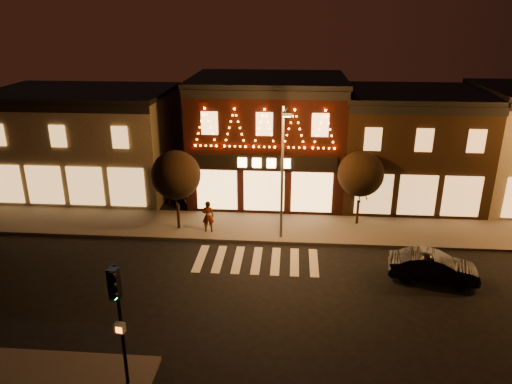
# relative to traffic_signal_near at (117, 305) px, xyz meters

# --- Properties ---
(ground) EXTENTS (120.00, 120.00, 0.00)m
(ground) POSITION_rel_traffic_signal_near_xyz_m (3.78, 5.60, -3.47)
(ground) COLOR black
(ground) RESTS_ON ground
(sidewalk_far) EXTENTS (44.00, 4.00, 0.15)m
(sidewalk_far) POSITION_rel_traffic_signal_near_xyz_m (5.78, 13.60, -3.40)
(sidewalk_far) COLOR #47423D
(sidewalk_far) RESTS_ON ground
(building_left) EXTENTS (12.20, 8.28, 7.30)m
(building_left) POSITION_rel_traffic_signal_near_xyz_m (-9.22, 19.59, 0.19)
(building_left) COLOR #675E49
(building_left) RESTS_ON ground
(building_pulp) EXTENTS (10.20, 8.34, 8.30)m
(building_pulp) POSITION_rel_traffic_signal_near_xyz_m (3.78, 19.57, 0.69)
(building_pulp) COLOR black
(building_pulp) RESTS_ON ground
(building_right_a) EXTENTS (9.20, 8.28, 7.50)m
(building_right_a) POSITION_rel_traffic_signal_near_xyz_m (13.28, 19.59, 0.29)
(building_right_a) COLOR #382513
(building_right_a) RESTS_ON ground
(traffic_signal_near) EXTENTS (0.36, 0.49, 4.71)m
(traffic_signal_near) POSITION_rel_traffic_signal_near_xyz_m (0.00, 0.00, 0.00)
(traffic_signal_near) COLOR black
(traffic_signal_near) RESTS_ON sidewalk_near
(streetlamp_mid) EXTENTS (0.53, 1.74, 7.58)m
(streetlamp_mid) POSITION_rel_traffic_signal_near_xyz_m (5.01, 12.04, 1.13)
(streetlamp_mid) COLOR #59595E
(streetlamp_mid) RESTS_ON sidewalk_far
(tree_left) EXTENTS (2.85, 2.85, 4.77)m
(tree_left) POSITION_rel_traffic_signal_near_xyz_m (-1.16, 13.01, 0.02)
(tree_left) COLOR black
(tree_left) RESTS_ON sidewalk_far
(tree_right) EXTENTS (2.72, 2.72, 4.55)m
(tree_right) POSITION_rel_traffic_signal_near_xyz_m (9.57, 14.52, -0.13)
(tree_right) COLOR black
(tree_right) RESTS_ON sidewalk_far
(dark_sedan) EXTENTS (4.38, 2.08, 1.39)m
(dark_sedan) POSITION_rel_traffic_signal_near_xyz_m (12.49, 8.37, -2.78)
(dark_sedan) COLOR black
(dark_sedan) RESTS_ON ground
(pedestrian) EXTENTS (0.72, 0.50, 1.91)m
(pedestrian) POSITION_rel_traffic_signal_near_xyz_m (0.69, 12.66, -2.36)
(pedestrian) COLOR gray
(pedestrian) RESTS_ON sidewalk_far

